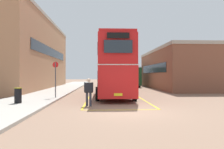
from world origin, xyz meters
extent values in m
plane|color=#846651|center=(0.00, 14.40, 0.00)|extent=(135.60, 135.60, 0.00)
cube|color=#A39E93|center=(-6.50, 16.80, 0.07)|extent=(4.00, 57.60, 0.14)
cube|color=#AD7A56|center=(-10.61, 19.24, 4.39)|extent=(5.02, 23.31, 8.79)
cube|color=#232D38|center=(-8.07, 19.24, 4.83)|extent=(0.06, 17.71, 1.10)
cube|color=#A89E8E|center=(-10.61, 19.24, 8.97)|extent=(5.14, 23.43, 0.36)
cube|color=brown|center=(9.46, 19.27, 2.44)|extent=(7.91, 17.38, 4.88)
cube|color=#19232D|center=(5.47, 19.27, 2.68)|extent=(0.06, 13.21, 1.10)
cube|color=#A89E8E|center=(9.46, 19.27, 5.06)|extent=(8.03, 17.50, 0.36)
cylinder|color=black|center=(-1.69, 11.39, 0.50)|extent=(0.28, 1.00, 1.00)
cylinder|color=black|center=(0.92, 11.39, 0.50)|extent=(0.28, 1.00, 1.00)
cylinder|color=black|center=(-1.68, 4.79, 0.50)|extent=(0.28, 1.00, 1.00)
cylinder|color=black|center=(0.93, 4.80, 0.50)|extent=(0.28, 1.00, 1.00)
cube|color=red|center=(-0.38, 8.09, 1.40)|extent=(2.55, 10.64, 2.10)
cube|color=red|center=(-0.38, 8.09, 3.50)|extent=(2.55, 10.43, 2.10)
cube|color=red|center=(-0.38, 8.09, 4.65)|extent=(2.45, 10.32, 0.20)
cube|color=white|center=(-0.38, 8.09, 2.45)|extent=(2.58, 10.53, 0.14)
cube|color=#232D38|center=(-1.67, 8.09, 1.70)|extent=(0.05, 8.72, 0.84)
cube|color=#232D38|center=(-1.67, 8.09, 3.60)|extent=(0.05, 8.72, 0.84)
cube|color=#232D38|center=(0.90, 8.09, 1.70)|extent=(0.05, 8.72, 0.84)
cube|color=#232D38|center=(0.90, 8.09, 3.60)|extent=(0.05, 8.72, 0.84)
cube|color=#232D38|center=(-0.37, 2.76, 3.60)|extent=(1.77, 0.04, 0.80)
cube|color=black|center=(-0.37, 2.76, 4.28)|extent=(1.39, 0.04, 0.36)
cube|color=#232D38|center=(-0.39, 13.43, 1.80)|extent=(2.02, 0.04, 1.00)
cube|color=yellow|center=(-0.37, 2.76, 0.63)|extent=(0.52, 0.03, 0.16)
cylinder|color=black|center=(1.32, 27.45, 0.46)|extent=(0.33, 0.94, 0.92)
cylinder|color=black|center=(3.89, 27.65, 0.46)|extent=(0.33, 0.94, 0.92)
cylinder|color=black|center=(1.70, 22.54, 0.46)|extent=(0.33, 0.94, 0.92)
cylinder|color=black|center=(4.27, 22.73, 0.46)|extent=(0.33, 0.94, 0.92)
cube|color=#1E512D|center=(2.79, 25.09, 1.60)|extent=(3.12, 8.39, 2.60)
cube|color=silver|center=(2.79, 25.09, 2.96)|extent=(2.95, 8.05, 0.12)
cube|color=#232D38|center=(1.53, 25.00, 1.95)|extent=(0.54, 6.56, 0.96)
cube|color=#232D38|center=(4.06, 25.19, 1.95)|extent=(0.54, 6.56, 0.96)
cube|color=#232D38|center=(2.47, 29.21, 1.90)|extent=(2.00, 0.19, 1.10)
cylinder|color=#2D2D38|center=(-2.05, 2.24, 0.40)|extent=(0.14, 0.14, 0.79)
cylinder|color=#2D2D38|center=(-2.26, 2.27, 0.40)|extent=(0.14, 0.14, 0.79)
cube|color=black|center=(-2.16, 2.25, 1.09)|extent=(0.49, 0.29, 0.60)
cylinder|color=black|center=(-1.93, 2.22, 1.12)|extent=(0.09, 0.09, 0.57)
cylinder|color=black|center=(-2.39, 2.29, 1.12)|extent=(0.09, 0.09, 0.57)
sphere|color=beige|center=(-2.16, 2.23, 1.53)|extent=(0.22, 0.22, 0.22)
cylinder|color=black|center=(-6.44, 2.74, 0.59)|extent=(0.42, 0.42, 0.89)
cylinder|color=olive|center=(-6.44, 2.74, 1.05)|extent=(0.45, 0.45, 0.04)
cylinder|color=#4C4C51|center=(-4.87, 6.00, 1.46)|extent=(0.08, 0.08, 2.65)
cylinder|color=red|center=(-4.87, 6.00, 2.61)|extent=(0.44, 0.07, 0.44)
cube|color=gold|center=(-2.45, 7.02, 0.00)|extent=(0.15, 12.63, 0.01)
cube|color=gold|center=(1.68, 7.03, 0.00)|extent=(0.15, 12.63, 0.01)
cube|color=gold|center=(-0.37, 0.71, 0.00)|extent=(4.25, 0.13, 0.01)
camera|label=1|loc=(-1.36, -11.11, 1.85)|focal=36.18mm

